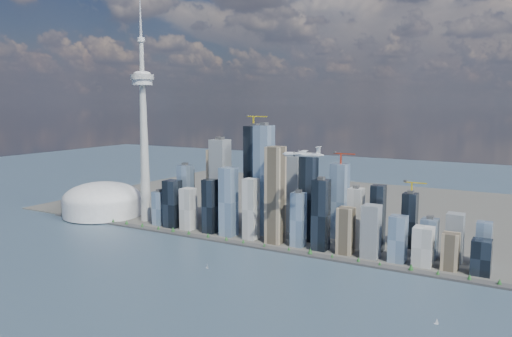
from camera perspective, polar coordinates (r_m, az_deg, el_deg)
The scene contains 10 objects.
ground at distance 867.72m, azimuth -11.27°, elevation -12.45°, with size 4000.00×4000.00×0.00m, color #304755.
seawall at distance 1058.82m, azimuth -2.33°, elevation -8.49°, with size 1100.00×22.00×4.00m, color #383838.
land at distance 1449.56m, azimuth 7.12°, elevation -4.16°, with size 1400.00×900.00×3.00m, color #4C4C47.
shoreline_trees at distance 1056.96m, azimuth -2.33°, elevation -8.14°, with size 960.53×7.20×8.80m.
skyscraper_cluster at distance 1085.16m, azimuth 2.76°, elevation -3.76°, with size 736.00×142.00×263.38m.
needle_tower at distance 1248.36m, azimuth -12.72°, elevation 4.68°, with size 56.00×56.00×550.50m.
dome_stadium at distance 1362.40m, azimuth -17.14°, elevation -3.57°, with size 200.00×200.00×86.00m.
airplane at distance 912.21m, azimuth 5.34°, elevation 1.66°, with size 79.77×70.77×19.45m.
sailboat_west at distance 913.69m, azimuth -5.59°, elevation -11.11°, with size 6.30×3.04×8.74m.
sailboat_east at distance 739.27m, azimuth 19.94°, elevation -16.19°, with size 6.18×1.90×8.58m.
Camera 1 is at (537.65, -613.69, 295.38)m, focal length 35.00 mm.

